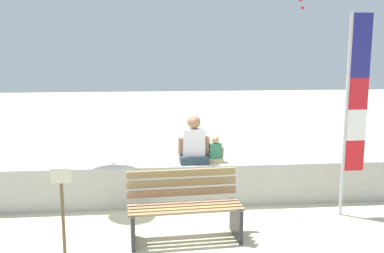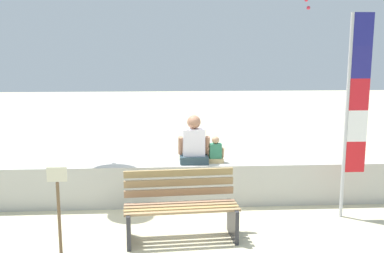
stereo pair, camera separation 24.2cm
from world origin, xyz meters
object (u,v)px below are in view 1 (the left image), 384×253
at_px(person_adult, 194,144).
at_px(person_child, 215,152).
at_px(park_bench, 184,208).
at_px(sign_post, 62,204).
at_px(flag_banner, 353,104).

height_order(person_adult, person_child, person_adult).
xyz_separation_m(park_bench, sign_post, (-1.50, -0.38, 0.25)).
distance_m(park_bench, person_child, 1.56).
bearing_deg(park_bench, flag_banner, 13.51).
xyz_separation_m(person_adult, sign_post, (-1.76, -1.75, -0.31)).
bearing_deg(flag_banner, park_bench, -166.49).
bearing_deg(person_adult, flag_banner, -18.56).
height_order(person_child, sign_post, same).
bearing_deg(sign_post, person_child, 39.63).
xyz_separation_m(park_bench, person_adult, (0.26, 1.37, 0.57)).
relative_size(park_bench, flag_banner, 0.51).
distance_m(park_bench, sign_post, 1.57).
relative_size(person_adult, flag_banner, 0.26).
bearing_deg(person_adult, person_child, 0.07).
bearing_deg(park_bench, person_child, 65.96).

